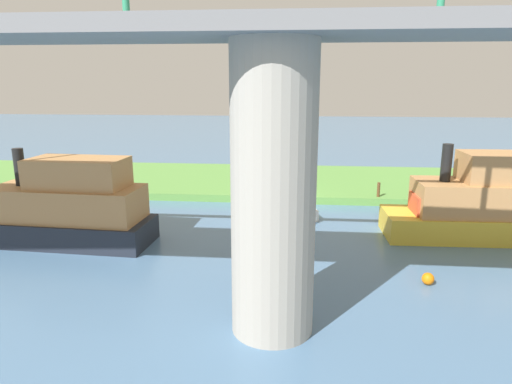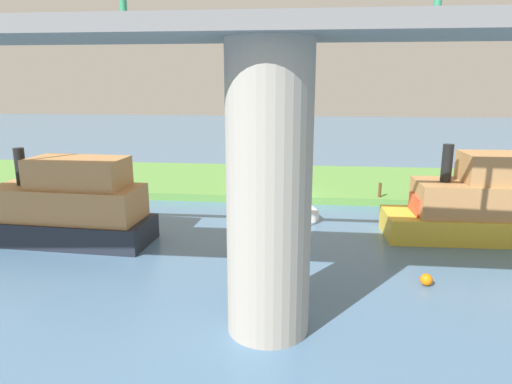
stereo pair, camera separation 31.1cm
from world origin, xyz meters
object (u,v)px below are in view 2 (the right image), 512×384
Objects in this scene: person_on_bank at (287,177)px; mooring_post at (380,190)px; riverboat_paddlewheel at (101,204)px; pontoon_yellow at (278,212)px; skiff_small at (65,208)px; marker_buoy at (426,280)px; bridge_pylon at (269,194)px; motorboat_white at (488,205)px.

person_on_bank is 6.86m from mooring_post.
pontoon_yellow reaches higher than riverboat_paddlewheel.
skiff_small reaches higher than marker_buoy.
pontoon_yellow is at bearing -51.60° from marker_buoy.
pontoon_yellow is at bearing 34.10° from mooring_post.
skiff_small reaches higher than mooring_post.
marker_buoy is (-6.14, -4.00, -4.42)m from bridge_pylon.
person_on_bank is 14.13m from motorboat_white.
motorboat_white reaches higher than mooring_post.
bridge_pylon is 18.10m from riverboat_paddlewheel.
bridge_pylon is at bearing 145.95° from skiff_small.
motorboat_white is 2.39× the size of riverboat_paddlewheel.
bridge_pylon is 19.61m from person_on_bank.
bridge_pylon is 2.27× the size of riverboat_paddlewheel.
bridge_pylon is 0.97× the size of skiff_small.
mooring_post is 7.90m from motorboat_white.
mooring_post reaches higher than riverboat_paddlewheel.
mooring_post is 0.24× the size of riverboat_paddlewheel.
person_on_bank reaches higher than marker_buoy.
pontoon_yellow is at bearing -88.13° from bridge_pylon.
mooring_post is 1.96× the size of marker_buoy.
marker_buoy is at bearing 168.59° from skiff_small.
pontoon_yellow reaches higher than marker_buoy.
bridge_pylon is 9.53× the size of mooring_post.
motorboat_white is at bearing -125.84° from marker_buoy.
marker_buoy is (4.52, 6.26, -1.60)m from motorboat_white.
skiff_small is at bearing -11.41° from marker_buoy.
bridge_pylon reaches higher than person_on_bank.
mooring_post reaches higher than pontoon_yellow.
motorboat_white is at bearing -172.68° from skiff_small.
person_on_bank is 13.18m from riverboat_paddlewheel.
marker_buoy is (-17.92, 9.09, -0.23)m from riverboat_paddlewheel.
skiff_small is (21.72, 2.79, -0.06)m from motorboat_white.
riverboat_paddlewheel is at bearing -26.90° from marker_buoy.
pontoon_yellow is (6.57, 4.45, -0.48)m from mooring_post.
marker_buoy is (-17.19, 3.47, -1.54)m from skiff_small.
motorboat_white is (-10.66, -10.26, -2.82)m from bridge_pylon.
bridge_pylon is 6.72× the size of person_on_bank.
bridge_pylon is at bearing 33.07° from marker_buoy.
bridge_pylon is 18.67× the size of marker_buoy.
person_on_bank is 16.58m from marker_buoy.
person_on_bank reaches higher than pontoon_yellow.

